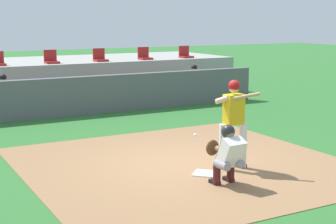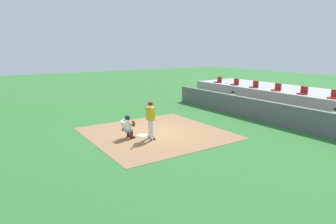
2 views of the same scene
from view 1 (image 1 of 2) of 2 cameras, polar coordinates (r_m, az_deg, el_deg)
ground_plane at (r=10.90m, az=1.78°, el=-5.76°), size 80.00×80.00×0.00m
dirt_infield at (r=10.90m, az=1.78°, el=-5.72°), size 6.40×6.40×0.01m
home_plate at (r=10.24m, az=4.07°, el=-6.69°), size 0.62×0.62×0.02m
batter_at_plate at (r=10.44m, az=7.11°, el=-0.70°), size 0.72×0.74×1.80m
catcher_crouched at (r=9.48m, az=6.45°, el=-4.45°), size 0.50×1.60×1.13m
dugout_wall at (r=16.59m, az=-9.69°, el=1.76°), size 13.00×0.30×1.20m
dugout_bench at (r=17.58m, az=-10.73°, el=0.96°), size 11.80×0.44×0.45m
dugout_player_0 at (r=16.84m, az=-17.38°, el=1.82°), size 0.49×0.70×1.30m
dugout_player_1 at (r=19.40m, az=3.06°, el=3.32°), size 0.49×0.70×1.30m
stands_platform at (r=20.75m, az=-13.71°, el=3.57°), size 15.00×4.40×1.40m
stadium_seat_3 at (r=19.21m, az=-12.61°, el=5.60°), size 0.46×0.46×0.48m
stadium_seat_4 at (r=19.81m, az=-7.43°, el=5.89°), size 0.46×0.46×0.48m
stadium_seat_5 at (r=20.56m, az=-2.58°, el=6.12°), size 0.46×0.46×0.48m
stadium_seat_6 at (r=21.44m, az=1.91°, el=6.30°), size 0.46×0.46×0.48m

